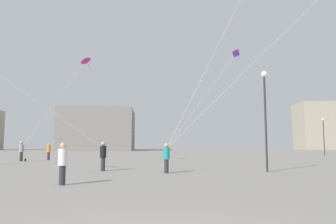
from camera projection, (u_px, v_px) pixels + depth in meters
person_in_grey at (21, 150)px, 28.54m from camera, size 0.40×0.40×1.85m
person_in_white at (63, 162)px, 11.84m from camera, size 0.35×0.35×1.60m
person_in_teal at (166, 157)px, 16.73m from camera, size 0.35×0.35×1.61m
person_in_orange at (49, 151)px, 31.04m from camera, size 0.36×0.36×1.67m
person_in_black at (103, 155)px, 18.13m from camera, size 0.37×0.37×1.71m
kite_violet_delta at (234, 56)px, 34.96m from camera, size 8.36×18.69×11.06m
kite_magenta_diamond at (85, 62)px, 26.21m from camera, size 7.05×3.67×7.60m
building_centre_hall at (99, 130)px, 83.47m from camera, size 19.66×19.23×10.79m
lamppost_east at (265, 105)px, 17.81m from camera, size 0.36×0.36×5.77m
lamppost_west at (324, 131)px, 43.65m from camera, size 0.36×0.36×5.24m
handbag_beside_flyer at (25, 160)px, 28.54m from camera, size 0.28×0.35×0.24m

